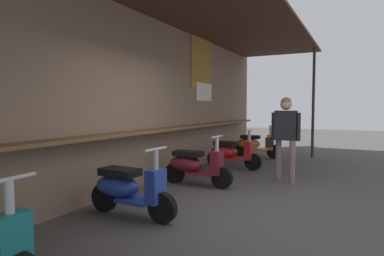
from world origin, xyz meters
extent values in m
plane|color=#474442|center=(0.00, 0.00, 0.00)|extent=(38.31, 38.31, 0.00)
cube|color=#7F6651|center=(0.00, 2.02, 1.71)|extent=(13.68, 0.25, 3.42)
cube|color=brown|center=(0.00, 1.72, 1.05)|extent=(12.31, 0.36, 0.05)
cube|color=olive|center=(3.12, 1.89, 2.59)|extent=(1.22, 0.02, 1.28)
cube|color=beige|center=(3.22, 1.88, 1.88)|extent=(0.90, 0.03, 0.46)
cylinder|color=#332D28|center=(5.75, -0.47, 1.62)|extent=(0.08, 0.08, 3.24)
cube|color=#197075|center=(-2.95, 0.60, 0.47)|extent=(0.29, 0.18, 0.44)
cylinder|color=#B7B7BC|center=(-2.95, 0.60, 0.60)|extent=(0.07, 0.07, 0.70)
cylinder|color=#B7B7BC|center=(-2.95, 0.60, 0.95)|extent=(0.46, 0.06, 0.04)
ellipsoid|color=#233D9E|center=(-0.95, 1.25, 0.40)|extent=(0.40, 0.71, 0.30)
cube|color=black|center=(-0.95, 1.20, 0.60)|extent=(0.32, 0.56, 0.10)
cube|color=#233D9E|center=(-0.96, 0.90, 0.25)|extent=(0.40, 0.51, 0.04)
cube|color=#233D9E|center=(-0.97, 0.60, 0.47)|extent=(0.29, 0.17, 0.44)
cylinder|color=#B7B7BC|center=(-0.97, 0.60, 0.60)|extent=(0.07, 0.07, 0.70)
cylinder|color=#B7B7BC|center=(-0.97, 0.60, 0.95)|extent=(0.46, 0.05, 0.04)
cylinder|color=black|center=(-0.97, 0.50, 0.20)|extent=(0.11, 0.40, 0.40)
cylinder|color=black|center=(-0.94, 1.50, 0.20)|extent=(0.11, 0.40, 0.40)
ellipsoid|color=maroon|center=(1.07, 1.25, 0.40)|extent=(0.39, 0.71, 0.30)
cube|color=black|center=(1.06, 1.20, 0.60)|extent=(0.31, 0.56, 0.10)
cube|color=maroon|center=(1.06, 0.90, 0.25)|extent=(0.39, 0.51, 0.04)
cube|color=maroon|center=(1.05, 0.60, 0.47)|extent=(0.28, 0.17, 0.44)
cylinder|color=#B7B7BC|center=(1.05, 0.60, 0.60)|extent=(0.07, 0.07, 0.70)
cylinder|color=#B7B7BC|center=(1.05, 0.60, 0.95)|extent=(0.46, 0.05, 0.04)
cylinder|color=black|center=(1.05, 0.50, 0.20)|extent=(0.11, 0.40, 0.40)
cylinder|color=black|center=(1.07, 1.50, 0.20)|extent=(0.11, 0.40, 0.40)
ellipsoid|color=red|center=(3.05, 1.25, 0.40)|extent=(0.42, 0.72, 0.30)
cube|color=black|center=(3.05, 1.20, 0.60)|extent=(0.33, 0.57, 0.10)
cube|color=red|center=(3.03, 0.90, 0.25)|extent=(0.41, 0.52, 0.04)
cube|color=red|center=(3.01, 0.60, 0.47)|extent=(0.29, 0.18, 0.44)
cylinder|color=#B7B7BC|center=(3.01, 0.60, 0.60)|extent=(0.07, 0.07, 0.70)
cylinder|color=#B7B7BC|center=(3.01, 0.60, 0.95)|extent=(0.46, 0.06, 0.04)
cylinder|color=black|center=(3.01, 0.50, 0.20)|extent=(0.12, 0.41, 0.40)
cylinder|color=black|center=(3.07, 1.50, 0.20)|extent=(0.12, 0.41, 0.40)
ellipsoid|color=orange|center=(5.04, 1.25, 0.40)|extent=(0.42, 0.72, 0.30)
cube|color=black|center=(5.04, 1.20, 0.60)|extent=(0.33, 0.56, 0.10)
cube|color=orange|center=(5.06, 0.90, 0.25)|extent=(0.41, 0.52, 0.04)
cube|color=orange|center=(5.07, 0.60, 0.47)|extent=(0.29, 0.17, 0.44)
cylinder|color=#B7B7BC|center=(5.07, 0.60, 0.60)|extent=(0.07, 0.07, 0.70)
cylinder|color=#B7B7BC|center=(5.07, 0.60, 0.95)|extent=(0.46, 0.06, 0.04)
cylinder|color=black|center=(5.08, 0.50, 0.20)|extent=(0.12, 0.40, 0.40)
cylinder|color=black|center=(5.02, 1.50, 0.20)|extent=(0.12, 0.40, 0.40)
cylinder|color=gray|center=(2.12, -0.55, 0.42)|extent=(0.12, 0.12, 0.83)
cylinder|color=gray|center=(2.29, -0.25, 0.42)|extent=(0.12, 0.12, 0.83)
cube|color=#232328|center=(2.21, -0.40, 1.13)|extent=(0.22, 0.42, 0.59)
sphere|color=tan|center=(2.21, -0.40, 1.54)|extent=(0.23, 0.23, 0.23)
sphere|color=olive|center=(2.21, -0.40, 1.58)|extent=(0.21, 0.21, 0.21)
cylinder|color=#232328|center=(2.20, -0.65, 1.10)|extent=(0.08, 0.08, 0.55)
cylinder|color=#232328|center=(2.22, -0.15, 1.10)|extent=(0.08, 0.08, 0.55)
cube|color=black|center=(2.20, -0.08, 0.78)|extent=(0.26, 0.11, 0.20)
camera|label=1|loc=(-4.49, -1.73, 1.49)|focal=30.87mm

